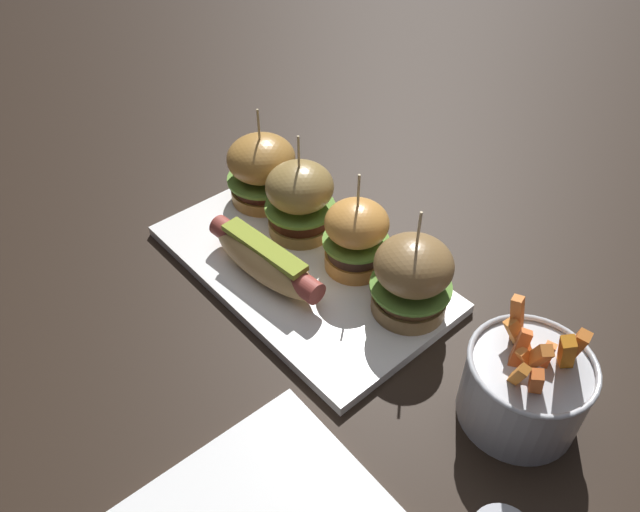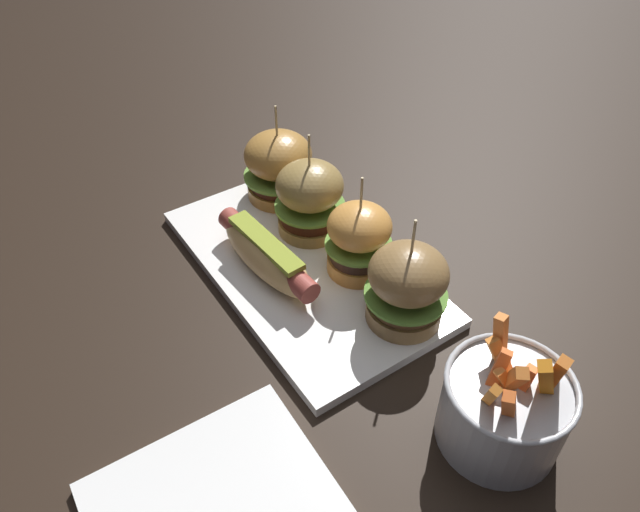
% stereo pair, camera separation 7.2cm
% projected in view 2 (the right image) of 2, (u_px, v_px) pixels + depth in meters
% --- Properties ---
extents(ground_plane, '(3.00, 3.00, 0.00)m').
position_uv_depth(ground_plane, '(303.00, 269.00, 0.80)').
color(ground_plane, black).
extents(platter_main, '(0.40, 0.22, 0.01)m').
position_uv_depth(platter_main, '(303.00, 265.00, 0.80)').
color(platter_main, white).
rests_on(platter_main, ground).
extents(hot_dog, '(0.19, 0.07, 0.05)m').
position_uv_depth(hot_dog, '(266.00, 255.00, 0.77)').
color(hot_dog, tan).
rests_on(hot_dog, platter_main).
extents(slider_far_left, '(0.10, 0.10, 0.15)m').
position_uv_depth(slider_far_left, '(279.00, 165.00, 0.87)').
color(slider_far_left, '#B17C38').
rests_on(slider_far_left, platter_main).
extents(slider_center_left, '(0.10, 0.10, 0.15)m').
position_uv_depth(slider_center_left, '(310.00, 198.00, 0.81)').
color(slider_center_left, olive).
rests_on(slider_center_left, platter_main).
extents(slider_center_right, '(0.09, 0.09, 0.14)m').
position_uv_depth(slider_center_right, '(359.00, 239.00, 0.75)').
color(slider_center_right, gold).
rests_on(slider_center_right, platter_main).
extents(slider_far_right, '(0.10, 0.10, 0.15)m').
position_uv_depth(slider_far_right, '(407.00, 285.00, 0.69)').
color(slider_far_right, olive).
rests_on(slider_far_right, platter_main).
extents(fries_bucket, '(0.13, 0.13, 0.14)m').
position_uv_depth(fries_bucket, '(504.00, 408.00, 0.59)').
color(fries_bucket, '#B7BABF').
rests_on(fries_bucket, ground).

